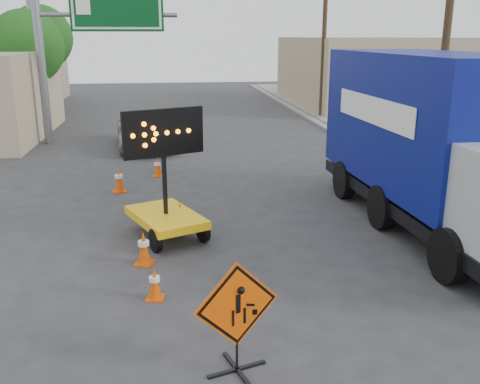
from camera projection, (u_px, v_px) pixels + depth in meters
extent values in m
plane|color=#2D2D30|center=(249.00, 359.00, 8.16)|extent=(100.00, 100.00, 0.00)
cube|color=gray|center=(360.00, 147.00, 23.33)|extent=(0.40, 60.00, 0.12)
cube|color=gray|center=(410.00, 145.00, 23.62)|extent=(4.00, 60.00, 0.15)
cube|color=tan|center=(367.00, 71.00, 37.70)|extent=(10.00, 14.00, 4.60)
cylinder|color=slate|center=(42.00, 67.00, 23.47)|extent=(0.36, 0.36, 6.80)
cylinder|color=slate|center=(108.00, 15.00, 23.23)|extent=(6.00, 0.20, 0.20)
cube|color=#053E17|center=(117.00, 7.00, 23.09)|extent=(4.00, 0.10, 2.00)
cube|color=silver|center=(117.00, 7.00, 23.02)|extent=(3.80, 0.01, 1.80)
cylinder|color=slate|center=(34.00, 40.00, 30.50)|extent=(0.44, 0.44, 9.00)
cylinder|color=#43321C|center=(446.00, 43.00, 17.42)|extent=(0.26, 0.26, 9.00)
cylinder|color=#43321C|center=(324.00, 40.00, 30.73)|extent=(0.26, 0.26, 9.00)
cylinder|color=#43321C|center=(32.00, 98.00, 27.58)|extent=(0.28, 0.28, 3.25)
sphere|color=#1A4C15|center=(27.00, 47.00, 26.86)|extent=(3.71, 3.71, 3.71)
cylinder|color=#43321C|center=(45.00, 82.00, 35.01)|extent=(0.28, 0.28, 3.58)
sphere|color=#1A4C15|center=(40.00, 37.00, 34.21)|extent=(4.10, 4.10, 4.10)
cube|color=black|center=(237.00, 369.00, 7.87)|extent=(0.90, 0.34, 0.04)
cube|color=black|center=(237.00, 369.00, 7.87)|extent=(0.34, 0.90, 0.04)
cylinder|color=black|center=(237.00, 349.00, 7.78)|extent=(0.04, 0.04, 0.72)
cube|color=#DC4804|center=(237.00, 305.00, 7.57)|extent=(1.26, 0.42, 1.31)
cube|color=black|center=(237.00, 305.00, 7.57)|extent=(1.17, 0.37, 1.23)
cube|color=yellow|center=(166.00, 217.00, 13.00)|extent=(2.09, 2.55, 0.20)
cylinder|color=black|center=(164.00, 167.00, 12.64)|extent=(0.11, 0.11, 2.43)
cube|color=black|center=(163.00, 132.00, 12.41)|extent=(1.87, 0.89, 1.10)
imported|color=silver|center=(146.00, 131.00, 23.32)|extent=(2.85, 5.35, 1.43)
cube|color=black|center=(434.00, 203.00, 13.51)|extent=(3.02, 9.11, 0.34)
cube|color=#07175A|center=(425.00, 120.00, 13.81)|extent=(3.06, 7.08, 3.38)
cube|color=#DC4804|center=(155.00, 298.00, 10.03)|extent=(0.38, 0.38, 0.03)
cone|color=#DC4804|center=(155.00, 282.00, 9.94)|extent=(0.25, 0.25, 0.61)
cylinder|color=silver|center=(154.00, 279.00, 9.92)|extent=(0.21, 0.21, 0.09)
cube|color=#DC4804|center=(145.00, 263.00, 11.56)|extent=(0.49, 0.49, 0.03)
cone|color=#DC4804|center=(144.00, 247.00, 11.45)|extent=(0.29, 0.29, 0.71)
cylinder|color=silver|center=(144.00, 243.00, 11.43)|extent=(0.24, 0.24, 0.11)
cube|color=#DC4804|center=(181.00, 228.00, 13.64)|extent=(0.41, 0.41, 0.03)
cone|color=#DC4804|center=(180.00, 215.00, 13.54)|extent=(0.29, 0.29, 0.69)
cylinder|color=silver|center=(180.00, 212.00, 13.52)|extent=(0.23, 0.23, 0.10)
cube|color=#DC4804|center=(120.00, 191.00, 16.86)|extent=(0.51, 0.51, 0.03)
cone|color=#DC4804|center=(119.00, 179.00, 16.75)|extent=(0.31, 0.31, 0.76)
cylinder|color=silver|center=(119.00, 176.00, 16.73)|extent=(0.26, 0.26, 0.11)
cube|color=#DC4804|center=(158.00, 176.00, 18.74)|extent=(0.36, 0.36, 0.03)
cone|color=#DC4804|center=(158.00, 166.00, 18.65)|extent=(0.27, 0.27, 0.65)
cylinder|color=silver|center=(157.00, 164.00, 18.63)|extent=(0.22, 0.22, 0.10)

